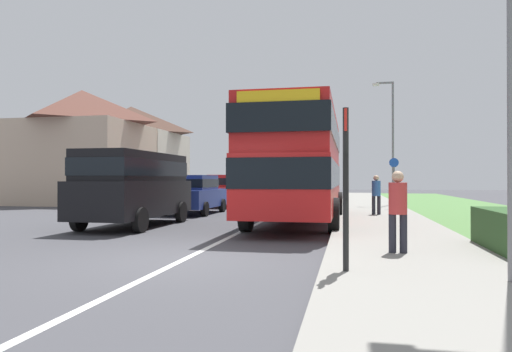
% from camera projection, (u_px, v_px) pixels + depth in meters
% --- Properties ---
extents(ground_plane, '(120.00, 120.00, 0.00)m').
position_uv_depth(ground_plane, '(185.00, 259.00, 8.70)').
color(ground_plane, '#424247').
extents(lane_marking_centre, '(0.14, 60.00, 0.01)m').
position_uv_depth(lane_marking_centre, '(263.00, 221.00, 16.54)').
color(lane_marking_centre, silver).
rests_on(lane_marking_centre, ground_plane).
extents(pavement_near_side, '(3.20, 68.00, 0.12)m').
position_uv_depth(pavement_near_side, '(388.00, 228.00, 13.75)').
color(pavement_near_side, gray).
rests_on(pavement_near_side, ground_plane).
extents(double_decker_bus, '(2.80, 9.73, 3.70)m').
position_uv_depth(double_decker_bus, '(299.00, 161.00, 15.66)').
color(double_decker_bus, red).
rests_on(double_decker_bus, ground_plane).
extents(parked_van_black, '(2.11, 5.18, 2.35)m').
position_uv_depth(parked_van_black, '(135.00, 183.00, 14.72)').
color(parked_van_black, black).
rests_on(parked_van_black, ground_plane).
extents(parked_car_blue, '(1.97, 4.22, 1.68)m').
position_uv_depth(parked_car_blue, '(194.00, 193.00, 20.02)').
color(parked_car_blue, navy).
rests_on(parked_car_blue, ground_plane).
extents(parked_car_red, '(1.89, 4.49, 1.74)m').
position_uv_depth(parked_car_red, '(227.00, 189.00, 25.43)').
color(parked_car_red, '#B21E1E').
rests_on(parked_car_red, ground_plane).
extents(parked_car_white, '(1.91, 4.12, 1.68)m').
position_uv_depth(parked_car_white, '(247.00, 188.00, 30.72)').
color(parked_car_white, silver).
rests_on(parked_car_white, ground_plane).
extents(pedestrian_at_stop, '(0.34, 0.34, 1.67)m').
position_uv_depth(pedestrian_at_stop, '(398.00, 208.00, 8.70)').
color(pedestrian_at_stop, '#23232D').
rests_on(pedestrian_at_stop, ground_plane).
extents(pedestrian_walking_away, '(0.34, 0.34, 1.67)m').
position_uv_depth(pedestrian_walking_away, '(376.00, 193.00, 18.14)').
color(pedestrian_walking_away, '#23232D').
rests_on(pedestrian_walking_away, ground_plane).
extents(bus_stop_sign, '(0.09, 0.52, 2.60)m').
position_uv_depth(bus_stop_sign, '(346.00, 177.00, 6.99)').
color(bus_stop_sign, black).
rests_on(bus_stop_sign, ground_plane).
extents(cycle_route_sign, '(0.44, 0.08, 2.52)m').
position_uv_depth(cycle_route_sign, '(394.00, 181.00, 21.84)').
color(cycle_route_sign, slate).
rests_on(cycle_route_sign, ground_plane).
extents(street_lamp_mid, '(1.14, 0.20, 6.88)m').
position_uv_depth(street_lamp_mid, '(391.00, 134.00, 25.28)').
color(street_lamp_mid, slate).
rests_on(street_lamp_mid, ground_plane).
extents(house_terrace_far_side, '(7.10, 12.97, 7.02)m').
position_uv_depth(house_terrace_far_side, '(109.00, 150.00, 31.61)').
color(house_terrace_far_side, '#C1A88E').
rests_on(house_terrace_far_side, ground_plane).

